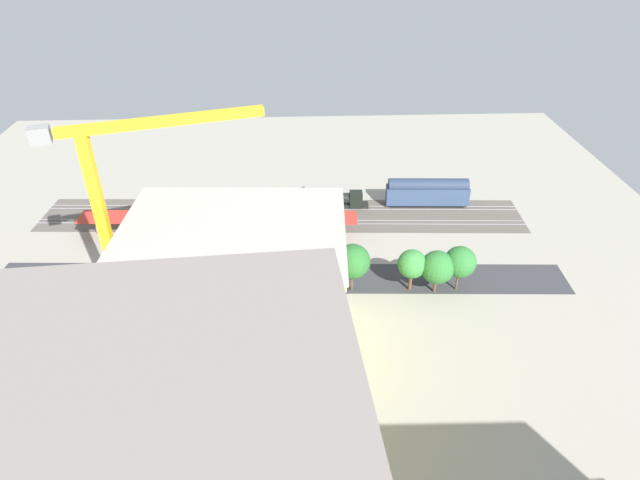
{
  "coord_description": "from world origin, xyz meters",
  "views": [
    {
      "loc": [
        -3.55,
        82.02,
        57.68
      ],
      "look_at": [
        -7.24,
        -0.16,
        5.82
      ],
      "focal_mm": 30.5,
      "sensor_mm": 36.0,
      "label": 1
    }
  ],
  "objects_px": {
    "parked_car_1": "(317,262)",
    "street_tree_4": "(437,267)",
    "box_truck_0": "(195,280)",
    "street_tree_2": "(245,277)",
    "street_tree_3": "(412,264)",
    "parked_car_0": "(352,264)",
    "street_tree_0": "(460,262)",
    "freight_coach_far": "(234,211)",
    "construction_building": "(238,299)",
    "traffic_light": "(169,247)",
    "box_truck_1": "(319,283)",
    "street_tree_5": "(125,279)",
    "platform_canopy_near": "(218,217)",
    "tower_crane": "(122,219)",
    "locomotive": "(333,200)",
    "parked_car_3": "(239,265)",
    "passenger_coach": "(427,192)",
    "street_tree_1": "(353,261)",
    "parked_car_4": "(196,265)",
    "parked_car_2": "(274,264)"
  },
  "relations": [
    {
      "from": "parked_car_1",
      "to": "street_tree_4",
      "type": "xyz_separation_m",
      "value": [
        -19.94,
        8.79,
        4.35
      ]
    },
    {
      "from": "parked_car_4",
      "to": "street_tree_0",
      "type": "xyz_separation_m",
      "value": [
        -46.03,
        8.44,
        4.97
      ]
    },
    {
      "from": "parked_car_3",
      "to": "street_tree_4",
      "type": "xyz_separation_m",
      "value": [
        -34.24,
        8.5,
        4.28
      ]
    },
    {
      "from": "street_tree_4",
      "to": "parked_car_0",
      "type": "bearing_deg",
      "value": -30.74
    },
    {
      "from": "street_tree_4",
      "to": "tower_crane",
      "type": "bearing_deg",
      "value": 10.82
    },
    {
      "from": "platform_canopy_near",
      "to": "parked_car_2",
      "type": "distance_m",
      "value": 16.84
    },
    {
      "from": "traffic_light",
      "to": "platform_canopy_near",
      "type": "bearing_deg",
      "value": -124.97
    },
    {
      "from": "parked_car_1",
      "to": "traffic_light",
      "type": "height_order",
      "value": "traffic_light"
    },
    {
      "from": "locomotive",
      "to": "parked_car_3",
      "type": "height_order",
      "value": "locomotive"
    },
    {
      "from": "street_tree_5",
      "to": "platform_canopy_near",
      "type": "bearing_deg",
      "value": -121.53
    },
    {
      "from": "parked_car_1",
      "to": "street_tree_0",
      "type": "height_order",
      "value": "street_tree_0"
    },
    {
      "from": "construction_building",
      "to": "street_tree_4",
      "type": "xyz_separation_m",
      "value": [
        -31.7,
        -14.31,
        -5.76
      ]
    },
    {
      "from": "passenger_coach",
      "to": "box_truck_1",
      "type": "bearing_deg",
      "value": 50.06
    },
    {
      "from": "parked_car_4",
      "to": "construction_building",
      "type": "relative_size",
      "value": 0.15
    },
    {
      "from": "box_truck_1",
      "to": "parked_car_2",
      "type": "bearing_deg",
      "value": -42.51
    },
    {
      "from": "construction_building",
      "to": "traffic_light",
      "type": "xyz_separation_m",
      "value": [
        14.96,
        -24.13,
        -6.64
      ]
    },
    {
      "from": "parked_car_4",
      "to": "street_tree_4",
      "type": "bearing_deg",
      "value": 167.99
    },
    {
      "from": "parked_car_4",
      "to": "street_tree_1",
      "type": "xyz_separation_m",
      "value": [
        -27.88,
        7.84,
        5.22
      ]
    },
    {
      "from": "street_tree_5",
      "to": "traffic_light",
      "type": "height_order",
      "value": "street_tree_5"
    },
    {
      "from": "passenger_coach",
      "to": "freight_coach_far",
      "type": "relative_size",
      "value": 0.94
    },
    {
      "from": "parked_car_4",
      "to": "traffic_light",
      "type": "relative_size",
      "value": 0.66
    },
    {
      "from": "parked_car_2",
      "to": "construction_building",
      "type": "relative_size",
      "value": 0.17
    },
    {
      "from": "passenger_coach",
      "to": "street_tree_0",
      "type": "distance_m",
      "value": 30.67
    },
    {
      "from": "passenger_coach",
      "to": "street_tree_1",
      "type": "height_order",
      "value": "street_tree_1"
    },
    {
      "from": "parked_car_4",
      "to": "box_truck_0",
      "type": "height_order",
      "value": "box_truck_0"
    },
    {
      "from": "traffic_light",
      "to": "box_truck_1",
      "type": "bearing_deg",
      "value": 162.17
    },
    {
      "from": "platform_canopy_near",
      "to": "box_truck_1",
      "type": "relative_size",
      "value": 5.7
    },
    {
      "from": "tower_crane",
      "to": "street_tree_5",
      "type": "distance_m",
      "value": 19.12
    },
    {
      "from": "box_truck_0",
      "to": "street_tree_2",
      "type": "height_order",
      "value": "street_tree_2"
    },
    {
      "from": "box_truck_1",
      "to": "parked_car_0",
      "type": "bearing_deg",
      "value": -133.0
    },
    {
      "from": "platform_canopy_near",
      "to": "passenger_coach",
      "type": "distance_m",
      "value": 45.54
    },
    {
      "from": "freight_coach_far",
      "to": "parked_car_3",
      "type": "relative_size",
      "value": 4.49
    },
    {
      "from": "street_tree_0",
      "to": "street_tree_3",
      "type": "relative_size",
      "value": 1.08
    },
    {
      "from": "tower_crane",
      "to": "street_tree_2",
      "type": "distance_m",
      "value": 23.45
    },
    {
      "from": "parked_car_1",
      "to": "street_tree_2",
      "type": "distance_m",
      "value": 16.01
    },
    {
      "from": "parked_car_1",
      "to": "parked_car_2",
      "type": "xyz_separation_m",
      "value": [
        7.91,
        0.28,
        -0.01
      ]
    },
    {
      "from": "tower_crane",
      "to": "street_tree_5",
      "type": "relative_size",
      "value": 4.92
    },
    {
      "from": "parked_car_1",
      "to": "platform_canopy_near",
      "type": "bearing_deg",
      "value": -31.48
    },
    {
      "from": "parked_car_3",
      "to": "traffic_light",
      "type": "relative_size",
      "value": 0.67
    },
    {
      "from": "parked_car_3",
      "to": "box_truck_1",
      "type": "distance_m",
      "value": 16.14
    },
    {
      "from": "street_tree_4",
      "to": "traffic_light",
      "type": "bearing_deg",
      "value": -11.88
    },
    {
      "from": "street_tree_3",
      "to": "street_tree_4",
      "type": "bearing_deg",
      "value": 168.73
    },
    {
      "from": "parked_car_0",
      "to": "parked_car_3",
      "type": "relative_size",
      "value": 1.07
    },
    {
      "from": "parked_car_0",
      "to": "street_tree_0",
      "type": "distance_m",
      "value": 19.59
    },
    {
      "from": "freight_coach_far",
      "to": "tower_crane",
      "type": "relative_size",
      "value": 0.55
    },
    {
      "from": "tower_crane",
      "to": "street_tree_4",
      "type": "distance_m",
      "value": 50.38
    },
    {
      "from": "freight_coach_far",
      "to": "street_tree_0",
      "type": "relative_size",
      "value": 2.28
    },
    {
      "from": "freight_coach_far",
      "to": "construction_building",
      "type": "height_order",
      "value": "construction_building"
    },
    {
      "from": "parked_car_3",
      "to": "street_tree_2",
      "type": "relative_size",
      "value": 0.63
    },
    {
      "from": "traffic_light",
      "to": "box_truck_0",
      "type": "bearing_deg",
      "value": 128.21
    }
  ]
}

